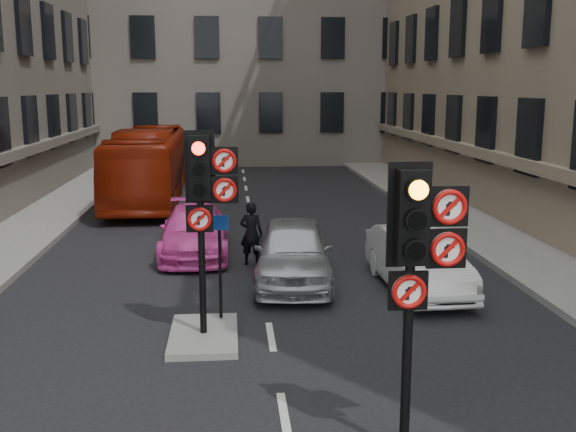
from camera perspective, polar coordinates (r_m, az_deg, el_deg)
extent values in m
cube|color=gray|center=(20.55, 17.75, -1.82)|extent=(3.00, 50.00, 0.16)
cube|color=gray|center=(12.28, -7.14, -10.00)|extent=(1.20, 2.00, 0.12)
cylinder|color=black|center=(8.40, 10.02, -11.87)|extent=(0.12, 0.12, 2.40)
cube|color=black|center=(7.89, 10.44, -0.07)|extent=(0.36, 0.28, 1.10)
cube|color=black|center=(8.02, 10.20, 0.11)|extent=(0.52, 0.03, 1.25)
cylinder|color=orange|center=(7.60, 11.02, 2.17)|extent=(0.22, 0.01, 0.22)
cylinder|color=black|center=(7.66, 10.92, -0.42)|extent=(0.22, 0.01, 0.22)
cylinder|color=black|center=(7.74, 10.83, -2.96)|extent=(0.22, 0.01, 0.22)
cube|color=black|center=(7.97, 13.42, 0.80)|extent=(0.47, 0.05, 0.47)
cylinder|color=white|center=(7.94, 13.51, 0.75)|extent=(0.41, 0.02, 0.41)
torus|color=#BF0C0A|center=(7.92, 13.55, 0.73)|extent=(0.41, 0.06, 0.41)
cube|color=#BF0C0A|center=(7.92, 13.56, 0.72)|extent=(0.25, 0.01, 0.25)
cube|color=black|center=(8.08, 13.27, -2.70)|extent=(0.47, 0.05, 0.47)
cylinder|color=white|center=(8.04, 13.35, -2.76)|extent=(0.41, 0.02, 0.41)
torus|color=#BF0C0A|center=(8.02, 13.39, -2.79)|extent=(0.41, 0.06, 0.41)
cube|color=#BF0C0A|center=(8.02, 13.40, -2.79)|extent=(0.25, 0.01, 0.25)
cube|color=black|center=(8.08, 10.13, -6.24)|extent=(0.47, 0.05, 0.47)
cylinder|color=white|center=(8.04, 10.20, -6.32)|extent=(0.41, 0.02, 0.41)
torus|color=#BF0C0A|center=(8.03, 10.23, -6.35)|extent=(0.41, 0.06, 0.41)
cube|color=#BF0C0A|center=(8.03, 10.24, -6.36)|extent=(0.25, 0.01, 0.25)
cylinder|color=black|center=(11.89, -7.29, -4.32)|extent=(0.12, 0.12, 2.40)
cube|color=black|center=(11.56, -7.50, 4.08)|extent=(0.36, 0.28, 1.10)
cube|color=black|center=(11.69, -7.47, 4.15)|extent=(0.52, 0.03, 1.25)
cylinder|color=#FF1407|center=(11.28, -7.59, 5.69)|extent=(0.22, 0.02, 0.22)
cylinder|color=black|center=(11.32, -7.55, 3.93)|extent=(0.22, 0.02, 0.22)
cylinder|color=black|center=(11.37, -7.50, 2.18)|extent=(0.22, 0.02, 0.22)
cube|color=black|center=(11.52, -5.42, 4.70)|extent=(0.47, 0.05, 0.47)
cylinder|color=white|center=(11.48, -5.42, 4.67)|extent=(0.41, 0.02, 0.41)
torus|color=#BF0C0A|center=(11.46, -5.42, 4.67)|extent=(0.41, 0.06, 0.41)
cube|color=#BF0C0A|center=(11.46, -5.42, 4.66)|extent=(0.25, 0.02, 0.25)
cube|color=black|center=(11.58, -5.38, 2.24)|extent=(0.47, 0.05, 0.47)
cylinder|color=white|center=(11.54, -5.38, 2.21)|extent=(0.41, 0.02, 0.41)
torus|color=#BF0C0A|center=(11.53, -5.38, 2.19)|extent=(0.41, 0.06, 0.41)
cube|color=#BF0C0A|center=(11.52, -5.38, 2.19)|extent=(0.25, 0.02, 0.25)
cube|color=black|center=(11.68, -7.49, -0.23)|extent=(0.47, 0.05, 0.47)
cylinder|color=white|center=(11.64, -7.50, -0.26)|extent=(0.41, 0.02, 0.41)
torus|color=#BF0C0A|center=(11.62, -7.50, -0.28)|extent=(0.41, 0.06, 0.41)
cube|color=#BF0C0A|center=(11.62, -7.50, -0.28)|extent=(0.25, 0.02, 0.25)
imported|color=#ACB0B4|center=(15.34, 0.44, -3.04)|extent=(2.09, 4.41, 1.45)
imported|color=white|center=(15.10, 10.92, -3.69)|extent=(1.55, 4.12, 1.34)
imported|color=#E744AA|center=(18.12, -7.92, -1.29)|extent=(1.83, 4.36, 1.26)
imported|color=maroon|center=(26.69, -11.73, 4.22)|extent=(2.52, 10.18, 2.83)
imported|color=black|center=(16.70, 0.80, -2.65)|extent=(0.71, 1.75, 1.02)
imported|color=black|center=(16.87, -3.13, -1.49)|extent=(0.67, 0.53, 1.61)
cylinder|color=black|center=(12.67, -5.77, -4.41)|extent=(0.06, 0.06, 1.94)
cube|color=navy|center=(12.42, -5.85, -0.57)|extent=(0.34, 0.09, 0.27)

